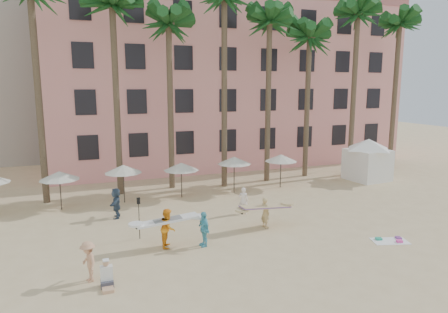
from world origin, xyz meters
TOP-DOWN VIEW (x-y plane):
  - ground at (0.00, 0.00)m, footprint 120.00×120.00m
  - pink_hotel at (7.00, 26.00)m, footprint 35.00×14.00m
  - palm_row at (0.51, 15.00)m, footprint 44.40×5.40m
  - umbrella_row at (-3.00, 12.50)m, footprint 22.50×2.70m
  - cabana at (15.10, 12.32)m, footprint 4.99×4.99m
  - beach_towel at (7.05, 0.78)m, footprint 2.01×1.48m
  - carrier_yellow at (1.87, 4.85)m, footprint 3.05×1.02m
  - carrier_white at (-3.85, 4.06)m, footprint 3.08×1.13m
  - beachgoers at (-4.88, 5.88)m, footprint 10.16×9.35m
  - paddle at (-5.02, 5.59)m, footprint 0.18×0.04m
  - seated_man at (-7.01, 0.92)m, footprint 0.49×0.85m

SIDE VIEW (x-z plane):
  - ground at x=0.00m, z-range 0.00..0.00m
  - beach_towel at x=7.05m, z-range -0.04..0.10m
  - seated_man at x=-7.01m, z-range -0.17..0.94m
  - beachgoers at x=-4.88m, z-range -0.04..1.81m
  - carrier_yellow at x=1.87m, z-range 0.11..1.86m
  - carrier_white at x=-3.85m, z-range 0.06..2.00m
  - paddle at x=-5.02m, z-range 0.30..2.52m
  - cabana at x=15.10m, z-range 0.32..3.82m
  - umbrella_row at x=-3.00m, z-range 0.97..3.69m
  - pink_hotel at x=7.00m, z-range 0.00..16.00m
  - palm_row at x=0.51m, z-range 4.82..21.12m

